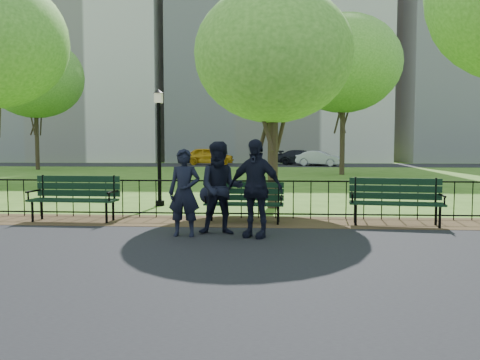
# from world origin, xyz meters

# --- Properties ---
(ground) EXTENTS (120.00, 120.00, 0.00)m
(ground) POSITION_xyz_m (0.00, 0.00, 0.00)
(ground) COLOR #3B691B
(asphalt_path) EXTENTS (60.00, 9.20, 0.01)m
(asphalt_path) POSITION_xyz_m (0.00, -3.40, 0.01)
(asphalt_path) COLOR black
(asphalt_path) RESTS_ON ground
(dirt_strip) EXTENTS (60.00, 1.60, 0.01)m
(dirt_strip) POSITION_xyz_m (0.00, 1.50, 0.01)
(dirt_strip) COLOR #352715
(dirt_strip) RESTS_ON ground
(far_street) EXTENTS (70.00, 9.00, 0.01)m
(far_street) POSITION_xyz_m (0.00, 35.00, 0.01)
(far_street) COLOR black
(far_street) RESTS_ON ground
(iron_fence) EXTENTS (24.06, 0.06, 1.00)m
(iron_fence) POSITION_xyz_m (0.00, 2.00, 0.50)
(iron_fence) COLOR black
(iron_fence) RESTS_ON ground
(apartment_west) EXTENTS (22.00, 15.00, 26.00)m
(apartment_west) POSITION_xyz_m (-22.00, 48.00, 13.00)
(apartment_west) COLOR white
(apartment_west) RESTS_ON ground
(apartment_mid) EXTENTS (24.00, 15.00, 30.00)m
(apartment_mid) POSITION_xyz_m (2.00, 48.00, 15.00)
(apartment_mid) COLOR silver
(apartment_mid) RESTS_ON ground
(park_bench_main) EXTENTS (1.83, 0.61, 0.97)m
(park_bench_main) POSITION_xyz_m (0.45, 1.35, 0.58)
(park_bench_main) COLOR black
(park_bench_main) RESTS_ON ground
(park_bench_left_a) EXTENTS (1.96, 0.68, 1.10)m
(park_bench_left_a) POSITION_xyz_m (-3.08, 1.39, 0.63)
(park_bench_left_a) COLOR black
(park_bench_left_a) RESTS_ON ground
(park_bench_right_a) EXTENTS (1.97, 0.85, 1.08)m
(park_bench_right_a) POSITION_xyz_m (3.92, 1.30, 0.62)
(park_bench_right_a) COLOR black
(park_bench_right_a) RESTS_ON ground
(lamppost) EXTENTS (0.29, 0.29, 3.27)m
(lamppost) POSITION_xyz_m (-1.86, 4.27, 1.78)
(lamppost) COLOR black
(lamppost) RESTS_ON ground
(tree_near_e) EXTENTS (4.25, 4.25, 5.92)m
(tree_near_e) POSITION_xyz_m (1.33, 4.00, 4.11)
(tree_near_e) COLOR #2D2116
(tree_near_e) RESTS_ON ground
(tree_far_e) EXTENTS (6.86, 6.86, 9.55)m
(tree_far_e) POSITION_xyz_m (5.61, 19.95, 6.63)
(tree_far_e) COLOR #2D2116
(tree_far_e) RESTS_ON ground
(tree_far_w) EXTENTS (7.02, 7.02, 9.78)m
(tree_far_w) POSITION_xyz_m (-16.03, 24.97, 6.79)
(tree_far_w) COLOR #2D2116
(tree_far_w) RESTS_ON ground
(person_left) EXTENTS (0.61, 0.42, 1.62)m
(person_left) POSITION_xyz_m (-0.31, -0.25, 0.82)
(person_left) COLOR black
(person_left) RESTS_ON asphalt_path
(person_mid) EXTENTS (0.88, 0.49, 1.75)m
(person_mid) POSITION_xyz_m (0.34, -0.01, 0.89)
(person_mid) COLOR black
(person_mid) RESTS_ON asphalt_path
(person_right) EXTENTS (1.13, 0.78, 1.79)m
(person_right) POSITION_xyz_m (0.99, -0.25, 0.91)
(person_right) COLOR black
(person_right) RESTS_ON asphalt_path
(taxi) EXTENTS (4.95, 2.35, 1.63)m
(taxi) POSITION_xyz_m (-4.55, 34.75, 0.83)
(taxi) COLOR gold
(taxi) RESTS_ON far_street
(sedan_silver) EXTENTS (4.29, 2.83, 1.34)m
(sedan_silver) POSITION_xyz_m (5.61, 32.95, 0.68)
(sedan_silver) COLOR #AAADB1
(sedan_silver) RESTS_ON far_street
(sedan_dark) EXTENTS (5.18, 3.44, 1.39)m
(sedan_dark) POSITION_xyz_m (4.25, 35.18, 0.71)
(sedan_dark) COLOR black
(sedan_dark) RESTS_ON far_street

